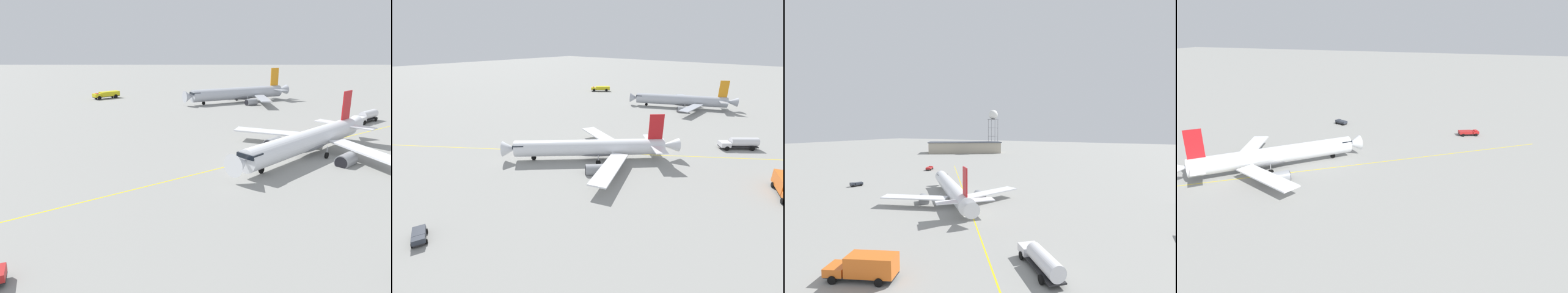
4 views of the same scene
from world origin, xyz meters
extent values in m
plane|color=gray|center=(0.00, 0.00, 0.00)|extent=(600.00, 600.00, 0.00)
cylinder|color=white|center=(0.49, 0.89, 2.80)|extent=(25.44, 26.79, 3.62)
cone|color=white|center=(12.72, -12.15, 2.80)|extent=(4.56, 4.54, 3.44)
cone|color=white|center=(-11.93, 14.14, 3.10)|extent=(4.98, 5.02, 3.08)
cube|color=black|center=(11.21, -10.54, 3.61)|extent=(3.89, 3.85, 0.70)
ellipsoid|color=gray|center=(-0.65, 2.10, 1.80)|extent=(10.59, 10.98, 1.99)
cube|color=red|center=(-9.54, 11.59, 7.46)|extent=(2.36, 2.50, 5.70)
cube|color=white|center=(-7.12, 13.86, 3.52)|extent=(5.56, 5.45, 0.20)
cube|color=white|center=(-11.96, 9.31, 3.52)|extent=(5.56, 5.45, 0.20)
cube|color=white|center=(4.98, 9.75, 2.16)|extent=(15.38, 8.17, 0.28)
cube|color=white|center=(-8.64, -3.02, 2.16)|extent=(9.00, 15.26, 0.28)
cylinder|color=gray|center=(5.20, 6.21, 0.72)|extent=(4.26, 4.32, 2.38)
cylinder|color=black|center=(6.49, 4.83, 0.72)|extent=(1.58, 1.50, 2.03)
cylinder|color=gray|center=(-5.12, -3.47, 0.72)|extent=(4.26, 4.32, 2.38)
cylinder|color=black|center=(-3.83, -4.85, 0.72)|extent=(1.58, 1.50, 2.03)
cylinder|color=#9EA0A5|center=(9.16, -8.35, 1.36)|extent=(0.20, 0.20, 1.61)
cylinder|color=black|center=(9.16, -8.35, 0.55)|extent=(0.97, 1.01, 1.10)
cylinder|color=#9EA0A5|center=(1.70, 4.30, 1.36)|extent=(0.20, 0.20, 1.61)
cylinder|color=black|center=(1.70, 4.30, 0.55)|extent=(0.97, 1.01, 1.10)
cylinder|color=#9EA0A5|center=(-2.99, -0.09, 1.36)|extent=(0.20, 0.20, 1.61)
cylinder|color=black|center=(-2.99, -0.09, 0.55)|extent=(0.97, 1.01, 1.10)
cube|color=#232326|center=(36.01, -36.58, 0.48)|extent=(3.49, 5.51, 0.20)
cube|color=red|center=(36.70, -38.29, 0.91)|extent=(2.39, 2.19, 0.65)
cube|color=black|center=(36.96, -38.93, 1.00)|extent=(1.54, 0.68, 0.36)
cube|color=red|center=(35.68, -35.75, 0.93)|extent=(3.10, 3.96, 0.70)
cube|color=red|center=(36.70, -38.29, 1.33)|extent=(1.48, 1.06, 0.16)
cylinder|color=black|center=(37.60, -37.93, 0.38)|extent=(0.54, 0.81, 0.76)
cylinder|color=black|center=(35.80, -38.65, 0.38)|extent=(0.54, 0.81, 0.76)
cylinder|color=black|center=(36.28, -34.65, 0.38)|extent=(0.54, 0.81, 0.76)
cylinder|color=black|center=(34.48, -35.37, 0.38)|extent=(0.54, 0.81, 0.76)
cube|color=#232326|center=(35.76, 0.52, 0.42)|extent=(2.53, 3.81, 0.20)
cube|color=#2D333D|center=(36.20, 1.69, 0.87)|extent=(1.88, 1.56, 0.70)
cube|color=black|center=(36.35, 2.10, 0.97)|extent=(1.29, 0.55, 0.39)
cube|color=#2D333D|center=(35.54, -0.07, 0.82)|extent=(2.31, 2.71, 0.60)
cylinder|color=black|center=(35.45, 1.97, 0.32)|extent=(0.49, 0.70, 0.64)
cylinder|color=black|center=(36.95, 1.41, 0.32)|extent=(0.49, 0.70, 0.64)
cylinder|color=black|center=(34.61, -0.26, 0.32)|extent=(0.49, 0.70, 0.64)
cylinder|color=black|center=(36.11, -0.82, 0.32)|extent=(0.49, 0.70, 0.64)
cube|color=yellow|center=(-3.60, 0.34, 0.00)|extent=(74.43, 105.84, 0.01)
camera|label=1|loc=(60.23, -18.48, 18.98)|focal=32.56mm
camera|label=2|loc=(42.76, 36.65, 25.25)|focal=24.45mm
camera|label=3|loc=(-36.95, 58.88, 18.18)|focal=25.50mm
camera|label=4|loc=(-59.34, -39.54, 29.26)|focal=32.55mm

